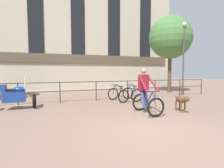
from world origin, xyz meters
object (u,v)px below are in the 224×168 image
cyclist_with_bike (146,93)px  parked_motorcycle (14,96)px  parked_bicycle_mid_left (132,94)px  parked_bicycle_near_lamp (118,94)px  dog (182,100)px  street_lamp (184,55)px

cyclist_with_bike → parked_motorcycle: (-4.77, 2.38, -0.20)m
cyclist_with_bike → parked_bicycle_mid_left: cyclist_with_bike is taller
parked_motorcycle → cyclist_with_bike: bearing=-116.1°
parked_bicycle_near_lamp → parked_bicycle_mid_left: bearing=170.7°
cyclist_with_bike → dog: bearing=-15.7°
cyclist_with_bike → parked_bicycle_near_lamp: cyclist_with_bike is taller
cyclist_with_bike → parked_motorcycle: 5.34m
street_lamp → parked_motorcycle: bearing=-173.2°
parked_motorcycle → street_lamp: 10.10m
parked_bicycle_near_lamp → cyclist_with_bike: bearing=80.4°
parked_motorcycle → street_lamp: (9.80, 1.17, 2.11)m
parked_motorcycle → parked_bicycle_mid_left: 5.61m
dog → street_lamp: 5.83m
dog → parked_bicycle_mid_left: bearing=111.1°
parked_bicycle_mid_left → street_lamp: bearing=-168.2°
parked_bicycle_near_lamp → street_lamp: size_ratio=0.25×
cyclist_with_bike → dog: (1.36, -0.40, -0.29)m
cyclist_with_bike → street_lamp: (5.03, 3.56, 1.91)m
parked_motorcycle → parked_bicycle_near_lamp: size_ratio=1.36×
parked_bicycle_near_lamp → dog: bearing=104.0°
dog → parked_bicycle_near_lamp: (-1.35, 3.12, -0.12)m
parked_motorcycle → street_lamp: street_lamp is taller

